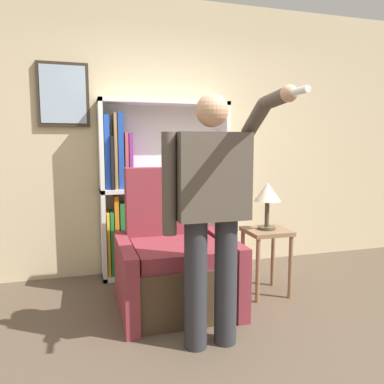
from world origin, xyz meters
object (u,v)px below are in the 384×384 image
object	(u,v)px
bookcase	(149,193)
side_table	(266,243)
armchair	(175,263)
person_standing	(212,205)
table_lamp	(267,195)

from	to	relation	value
bookcase	side_table	size ratio (longest dim) A/B	3.00
side_table	armchair	bearing A→B (deg)	-179.83
person_standing	side_table	distance (m)	1.14
person_standing	armchair	bearing A→B (deg)	96.23
person_standing	side_table	xyz separation A→B (m)	(0.76, 0.70, -0.49)
side_table	table_lamp	xyz separation A→B (m)	(-0.00, -0.00, 0.43)
bookcase	person_standing	distance (m)	1.51
bookcase	table_lamp	world-z (taller)	bookcase
person_standing	table_lamp	distance (m)	1.03
bookcase	side_table	world-z (taller)	bookcase
armchair	person_standing	distance (m)	0.92
person_standing	table_lamp	xyz separation A→B (m)	(0.76, 0.70, -0.05)
person_standing	table_lamp	size ratio (longest dim) A/B	3.98
side_table	table_lamp	size ratio (longest dim) A/B	1.43
armchair	table_lamp	distance (m)	1.00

